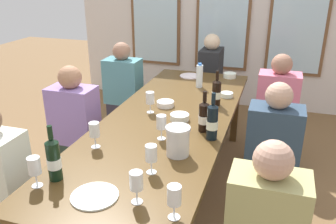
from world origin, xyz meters
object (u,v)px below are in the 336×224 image
at_px(wine_bottle_0, 216,92).
at_px(wine_glass_0, 151,154).
at_px(white_plate_1, 190,76).
at_px(water_bottle, 199,76).
at_px(tasting_bowl_3, 230,75).
at_px(seated_person_4, 76,132).
at_px(tasting_bowl_2, 180,117).
at_px(seated_person_0, 0,192).
at_px(tasting_bowl_1, 227,95).
at_px(seated_person_5, 271,158).
at_px(wine_glass_3, 161,123).
at_px(seated_person_2, 124,95).
at_px(wine_glass_6, 136,182).
at_px(wine_bottle_1, 204,116).
at_px(metal_pitcher, 178,141).
at_px(wine_glass_5, 150,99).
at_px(wine_glass_1, 174,197).
at_px(wine_bottle_2, 54,159).
at_px(wine_glass_4, 94,131).
at_px(seated_person_6, 210,82).
at_px(dining_table, 167,126).
at_px(wine_bottle_3, 212,121).
at_px(seated_person_3, 276,114).
at_px(tasting_bowl_0, 165,104).
at_px(wine_glass_2, 34,167).

bearing_deg(wine_bottle_0, wine_glass_0, -97.36).
xyz_separation_m(white_plate_1, water_bottle, (0.17, -0.33, 0.11)).
bearing_deg(tasting_bowl_3, seated_person_4, -130.18).
height_order(tasting_bowl_3, water_bottle, water_bottle).
distance_m(tasting_bowl_2, seated_person_0, 1.33).
height_order(tasting_bowl_1, seated_person_5, seated_person_5).
bearing_deg(seated_person_5, wine_glass_0, -130.11).
relative_size(wine_glass_3, seated_person_2, 0.16).
bearing_deg(wine_glass_6, wine_bottle_1, 81.57).
xyz_separation_m(tasting_bowl_1, tasting_bowl_3, (-0.07, 0.61, 0.00)).
bearing_deg(metal_pitcher, wine_glass_0, -108.84).
distance_m(wine_glass_5, seated_person_4, 0.73).
bearing_deg(tasting_bowl_1, wine_glass_1, -89.05).
distance_m(wine_bottle_2, seated_person_0, 0.58).
bearing_deg(wine_glass_1, wine_glass_4, 143.07).
xyz_separation_m(wine_bottle_0, seated_person_6, (-0.30, 1.31, -0.33)).
xyz_separation_m(wine_glass_0, seated_person_5, (0.65, 0.78, -0.34)).
height_order(white_plate_1, wine_bottle_0, wine_bottle_0).
xyz_separation_m(water_bottle, seated_person_2, (-0.86, 0.10, -0.33)).
relative_size(wine_glass_5, seated_person_2, 0.16).
bearing_deg(dining_table, seated_person_2, 130.55).
xyz_separation_m(tasting_bowl_2, tasting_bowl_3, (0.20, 1.25, 0.00)).
bearing_deg(seated_person_6, seated_person_2, -135.95).
height_order(metal_pitcher, wine_bottle_3, wine_bottle_3).
distance_m(tasting_bowl_3, wine_glass_5, 1.26).
distance_m(tasting_bowl_2, wine_glass_1, 1.16).
bearing_deg(seated_person_5, tasting_bowl_1, 124.97).
relative_size(wine_bottle_1, wine_glass_4, 1.73).
relative_size(tasting_bowl_3, wine_glass_4, 0.76).
xyz_separation_m(white_plate_1, tasting_bowl_3, (0.41, 0.08, 0.02)).
xyz_separation_m(tasting_bowl_1, wine_glass_6, (-0.18, -1.69, 0.10)).
xyz_separation_m(wine_bottle_1, seated_person_3, (0.49, 1.02, -0.33)).
height_order(tasting_bowl_1, wine_glass_0, wine_glass_0).
bearing_deg(tasting_bowl_0, wine_glass_6, -78.07).
distance_m(wine_bottle_0, wine_glass_2, 1.65).
relative_size(wine_bottle_3, wine_glass_1, 1.91).
relative_size(tasting_bowl_2, seated_person_0, 0.13).
height_order(wine_glass_5, wine_glass_6, same).
xyz_separation_m(tasting_bowl_0, wine_glass_1, (0.49, -1.36, 0.09)).
distance_m(white_plate_1, tasting_bowl_0, 0.92).
distance_m(dining_table, tasting_bowl_2, 0.13).
distance_m(wine_bottle_1, seated_person_6, 1.90).
bearing_deg(wine_bottle_1, seated_person_4, 175.91).
bearing_deg(wine_glass_6, wine_glass_1, -15.22).
relative_size(dining_table, wine_glass_3, 15.73).
bearing_deg(wine_glass_0, wine_bottle_0, 82.64).
xyz_separation_m(tasting_bowl_3, wine_glass_2, (-0.68, -2.34, 0.09)).
relative_size(wine_bottle_3, seated_person_4, 0.30).
bearing_deg(wine_glass_1, wine_glass_2, 178.10).
distance_m(dining_table, metal_pitcher, 0.59).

